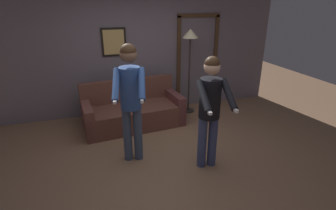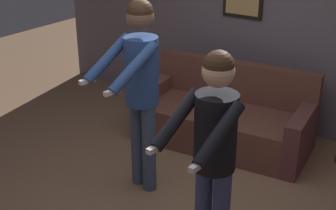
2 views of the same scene
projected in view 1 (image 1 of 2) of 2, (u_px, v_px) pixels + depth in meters
ground_plane at (165, 161)px, 4.08m from camera, size 12.00×12.00×0.00m
back_wall_assembly at (136, 53)px, 5.56m from camera, size 6.40×0.10×2.60m
couch at (133, 112)px, 5.19m from camera, size 1.97×1.03×0.87m
torchiere_lamp at (190, 44)px, 5.40m from camera, size 0.33×0.33×1.80m
person_standing_left at (130, 93)px, 3.74m from camera, size 0.52×0.71×1.80m
person_standing_right at (210, 104)px, 3.61m from camera, size 0.48×0.67×1.66m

